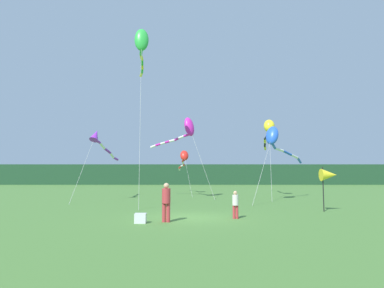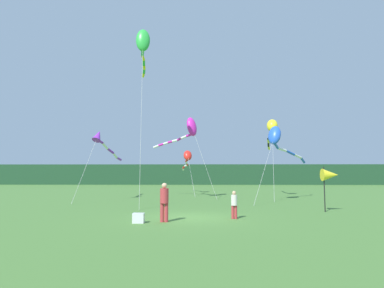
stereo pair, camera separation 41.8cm
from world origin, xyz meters
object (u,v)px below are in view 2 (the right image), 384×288
Objects in this scene: kite_red at (187,158)px; kite_green at (143,44)px; kite_yellow at (272,129)px; person_adult at (164,200)px; kite_purple at (102,141)px; cooler_box at (139,218)px; kite_blue at (278,139)px; person_child at (234,203)px; banner_flag_pole at (330,175)px; kite_magenta at (189,129)px.

kite_green reaches higher than kite_red.
kite_yellow is at bearing -30.46° from kite_red.
kite_green is (-2.76, -12.11, 7.68)m from kite_red.
kite_purple reaches higher than person_adult.
kite_yellow is (14.69, 3.67, 1.47)m from kite_purple.
cooler_box is at bearing -80.53° from kite_green.
kite_yellow reaches higher than kite_blue.
kite_red is at bearing 86.19° from cooler_box.
person_child is at bearing 18.60° from person_adult.
kite_green is (-1.39, 8.35, 11.27)m from cooler_box.
banner_flag_pole is (8.95, 3.93, 1.08)m from person_adult.
banner_flag_pole reaches higher than person_adult.
kite_green is at bearing -163.21° from kite_blue.
kite_purple is 0.78× the size of kite_yellow.
kite_blue is (8.89, 11.46, 4.64)m from cooler_box.
person_adult is at bearing -124.96° from kite_blue.
cooler_box is 14.09m from kite_green.
kite_yellow is at bearing 83.45° from kite_blue.
kite_green is at bearing -102.83° from kite_red.
kite_yellow is at bearing 59.22° from cooler_box.
cooler_box is 19.30m from kite_yellow.
banner_flag_pole reaches higher than person_child.
banner_flag_pole is at bearing 22.87° from cooler_box.
kite_red reaches higher than person_adult.
kite_green reaches higher than kite_blue.
cooler_box is (-1.09, -0.30, -0.75)m from person_adult.
kite_red is at bearing 89.22° from person_adult.
person_adult is 0.19× the size of kite_red.
banner_flag_pole is 0.23× the size of kite_yellow.
cooler_box is at bearing -66.27° from kite_purple.
kite_purple is at bearing 177.51° from kite_blue.
kite_purple is (-5.31, 12.07, 4.56)m from cooler_box.
kite_yellow reaches higher than cooler_box.
kite_magenta is (-7.13, 2.62, 1.19)m from kite_blue.
banner_flag_pole is at bearing -49.92° from kite_magenta.
kite_purple is at bearing 118.52° from person_adult.
kite_green reaches higher than kite_purple.
kite_red is 14.60m from kite_green.
banner_flag_pole is (10.04, 4.23, 1.83)m from cooler_box.
cooler_box is at bearing -97.12° from kite_magenta.
person_adult is 0.14× the size of kite_green.
kite_purple is (-14.20, 0.62, -0.08)m from kite_blue.
kite_magenta is 7.81m from kite_yellow.
kite_yellow is (8.02, -4.72, 2.44)m from kite_red.
kite_magenta reaches higher than cooler_box.
person_child is 14.02m from kite_green.
person_adult is at bearing 15.45° from cooler_box.
kite_green is at bearing 160.18° from banner_flag_pole.
kite_yellow is at bearing 70.59° from person_child.
kite_red is 0.86× the size of kite_yellow.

